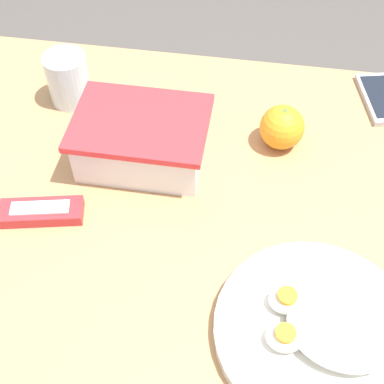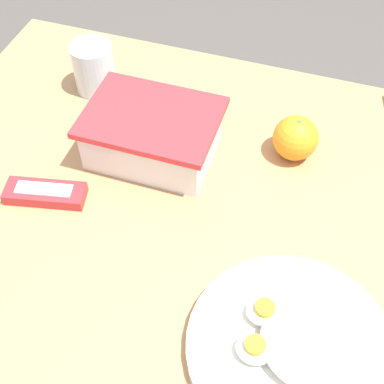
% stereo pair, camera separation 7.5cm
% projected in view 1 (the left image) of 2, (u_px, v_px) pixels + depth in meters
% --- Properties ---
extents(table, '(0.98, 0.71, 0.76)m').
position_uv_depth(table, '(213.00, 252.00, 0.86)').
color(table, '#AD7F51').
rests_on(table, ground_plane).
extents(food_container, '(0.20, 0.15, 0.08)m').
position_uv_depth(food_container, '(142.00, 142.00, 0.81)').
color(food_container, white).
rests_on(food_container, table).
extents(orange_fruit, '(0.07, 0.07, 0.07)m').
position_uv_depth(orange_fruit, '(282.00, 127.00, 0.83)').
color(orange_fruit, orange).
rests_on(orange_fruit, table).
extents(rice_plate, '(0.25, 0.25, 0.05)m').
position_uv_depth(rice_plate, '(323.00, 329.00, 0.64)').
color(rice_plate, silver).
rests_on(rice_plate, table).
extents(candy_bar, '(0.12, 0.07, 0.02)m').
position_uv_depth(candy_bar, '(41.00, 212.00, 0.76)').
color(candy_bar, '#B7282D').
rests_on(candy_bar, table).
extents(drinking_glass, '(0.07, 0.07, 0.09)m').
position_uv_depth(drinking_glass, '(68.00, 79.00, 0.89)').
color(drinking_glass, silver).
rests_on(drinking_glass, table).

